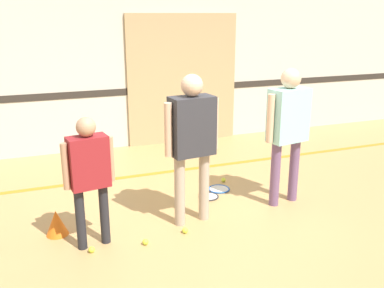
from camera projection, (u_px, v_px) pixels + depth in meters
The scene contains 14 objects.
ground_plane at pixel (202, 221), 5.09m from camera, with size 16.00×16.00×0.00m, color tan.
wall_back at pixel (133, 59), 7.60m from camera, with size 16.00×0.07×3.20m.
wall_panel at pixel (183, 80), 7.97m from camera, with size 2.11×0.05×2.38m.
floor_stripe at pixel (161, 173), 6.64m from camera, with size 14.40×0.10×0.01m.
person_instructor at pixel (192, 134), 4.78m from camera, with size 0.66×0.33×1.75m.
person_student_left at pixel (89, 169), 4.32m from camera, with size 0.53×0.28×1.40m.
person_student_right at pixel (288, 122), 5.30m from camera, with size 0.66×0.35×1.75m.
racket_spare_on_floor at pixel (218, 189), 6.00m from camera, with size 0.52×0.37×0.03m.
racket_second_spare at pixel (209, 197), 5.74m from camera, with size 0.38×0.51×0.03m.
tennis_ball_near_instructor at pixel (185, 230), 4.81m from camera, with size 0.07×0.07×0.07m, color #CCE038.
tennis_ball_by_spare_racket at pixel (224, 180), 6.27m from camera, with size 0.07×0.07×0.07m, color #CCE038.
tennis_ball_stray_left at pixel (92, 250), 4.42m from camera, with size 0.07×0.07×0.07m, color #CCE038.
tennis_ball_stray_right at pixel (145, 242), 4.57m from camera, with size 0.07×0.07×0.07m, color #CCE038.
training_cone at pixel (57, 223), 4.75m from camera, with size 0.25×0.25×0.29m.
Camera 1 is at (-1.72, -4.26, 2.37)m, focal length 40.00 mm.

